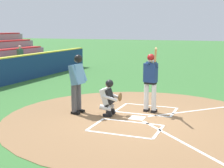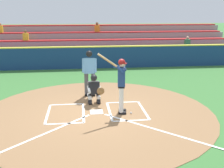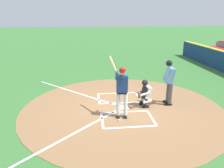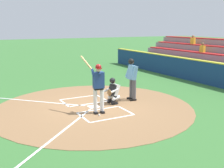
{
  "view_description": "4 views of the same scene",
  "coord_description": "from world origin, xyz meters",
  "px_view_note": "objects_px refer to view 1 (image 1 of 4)",
  "views": [
    {
      "loc": [
        8.96,
        2.72,
        2.68
      ],
      "look_at": [
        -0.1,
        -0.85,
        0.97
      ],
      "focal_mm": 51.78,
      "sensor_mm": 36.0,
      "label": 1
    },
    {
      "loc": [
        0.51,
        9.0,
        3.44
      ],
      "look_at": [
        -0.58,
        -0.4,
        0.88
      ],
      "focal_mm": 44.67,
      "sensor_mm": 36.0,
      "label": 2
    },
    {
      "loc": [
        -8.0,
        1.33,
        3.59
      ],
      "look_at": [
        0.5,
        0.37,
        0.85
      ],
      "focal_mm": 35.02,
      "sensor_mm": 36.0,
      "label": 3
    },
    {
      "loc": [
        -9.71,
        4.35,
        3.24
      ],
      "look_at": [
        -0.59,
        -0.53,
        1.01
      ],
      "focal_mm": 43.47,
      "sensor_mm": 36.0,
      "label": 4
    }
  ],
  "objects_px": {
    "catcher": "(109,97)",
    "baseball": "(156,109)",
    "batter": "(151,78)",
    "plate_umpire": "(77,80)"
  },
  "relations": [
    {
      "from": "catcher",
      "to": "baseball",
      "type": "distance_m",
      "value": 1.76
    },
    {
      "from": "batter",
      "to": "baseball",
      "type": "distance_m",
      "value": 1.12
    },
    {
      "from": "plate_umpire",
      "to": "catcher",
      "type": "bearing_deg",
      "value": 97.21
    },
    {
      "from": "baseball",
      "to": "catcher",
      "type": "bearing_deg",
      "value": -45.71
    },
    {
      "from": "batter",
      "to": "catcher",
      "type": "xyz_separation_m",
      "value": [
        0.84,
        -1.07,
        -0.51
      ]
    },
    {
      "from": "catcher",
      "to": "batter",
      "type": "bearing_deg",
      "value": 128.03
    },
    {
      "from": "baseball",
      "to": "plate_umpire",
      "type": "bearing_deg",
      "value": -59.67
    },
    {
      "from": "catcher",
      "to": "plate_umpire",
      "type": "relative_size",
      "value": 0.61
    },
    {
      "from": "catcher",
      "to": "plate_umpire",
      "type": "bearing_deg",
      "value": -82.79
    },
    {
      "from": "plate_umpire",
      "to": "baseball",
      "type": "bearing_deg",
      "value": 120.33
    }
  ]
}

